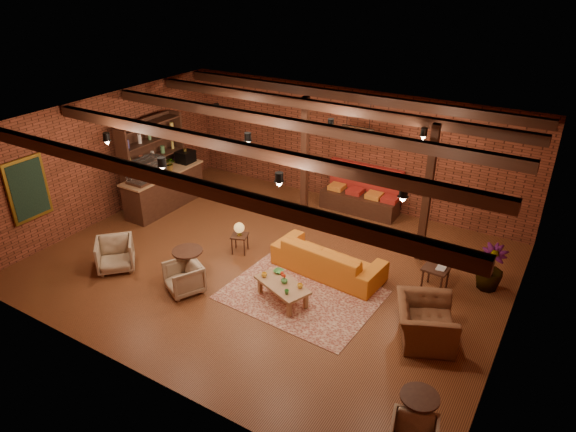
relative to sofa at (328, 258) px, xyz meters
The scene contains 28 objects.
floor 1.37m from the sofa, 163.25° to the right, with size 10.00×10.00×0.00m, color #3F1F0F.
ceiling 3.13m from the sofa, 163.25° to the right, with size 10.00×8.00×0.02m, color black.
wall_back 4.03m from the sofa, 109.26° to the left, with size 10.00×0.02×3.20m, color #5F2B1B.
wall_front 4.72m from the sofa, 106.10° to the right, with size 10.00×0.02×3.20m, color #5F2B1B.
wall_left 6.40m from the sofa, behind, with size 0.02×8.00×3.20m, color #5F2B1B.
wall_right 3.95m from the sofa, ahead, with size 0.02×8.00×3.20m, color #5F2B1B.
ceiling_beams 3.02m from the sofa, 163.25° to the right, with size 9.80×6.40×0.22m, color black, non-canonical shape.
ceiling_pipe 3.05m from the sofa, 136.04° to the left, with size 0.12×0.12×9.60m, color black.
post_left 3.15m from the sofa, 130.03° to the left, with size 0.16×0.16×3.20m, color black.
post_right 2.55m from the sofa, 46.52° to the left, with size 0.16×0.16×3.20m, color black.
service_counter 5.42m from the sofa, behind, with size 0.80×2.50×1.60m, color black, non-canonical shape.
plant_counter 5.40m from the sofa, behind, with size 0.35×0.39×0.30m, color #337F33.
shelving_hutch 5.87m from the sofa, behind, with size 0.52×2.00×2.40m, color black, non-canonical shape.
chalkboard_menu 6.86m from the sofa, 156.60° to the right, with size 0.08×0.96×1.46m, color black.
banquette 3.24m from the sofa, 101.84° to the left, with size 2.10×0.70×1.00m, color #A2231B, non-canonical shape.
service_sign 3.43m from the sofa, 103.73° to the left, with size 0.86×0.06×0.30m, color orange.
ceiling_spotlights 2.83m from the sofa, 163.25° to the right, with size 6.40×4.40×0.28m, color black, non-canonical shape.
rug 1.10m from the sofa, 94.09° to the right, with size 3.02×2.31×0.01m, color maroon.
sofa is the anchor object (origin of this frame).
coffee_table 1.43m from the sofa, 102.91° to the right, with size 1.31×0.97×0.66m.
side_table_lamp 2.20m from the sofa, behind, with size 0.47×0.47×0.77m.
round_table_left 3.03m from the sofa, 145.03° to the right, with size 0.65×0.65×0.68m.
armchair_a 4.70m from the sofa, 150.78° to the right, with size 0.77×0.72×0.79m, color #BFB694.
armchair_b 3.11m from the sofa, 135.65° to the right, with size 0.69×0.65×0.71m, color #BFB694.
armchair_right 2.72m from the sofa, 23.29° to the right, with size 1.16×0.75×1.02m, color brown.
side_table_book 2.28m from the sofa, 14.16° to the left, with size 0.53×0.53×0.58m.
round_table_right 4.34m from the sofa, 45.53° to the right, with size 0.57×0.57×0.66m.
plant_tall 3.55m from the sofa, 20.89° to the left, with size 1.70×1.70×3.03m, color #4C7F4C.
Camera 1 is at (5.46, -8.25, 6.25)m, focal length 32.00 mm.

